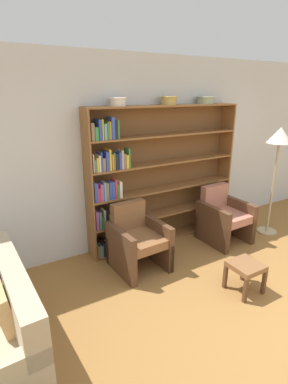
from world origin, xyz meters
TOP-DOWN VIEW (x-y plane):
  - ground_plane at (0.00, 0.00)m, footprint 24.00×24.00m
  - wall_back at (0.00, 2.41)m, footprint 12.00×0.06m
  - bookshelf at (-0.25, 2.25)m, footprint 2.45×0.30m
  - bowl_stoneware at (-0.77, 2.22)m, footprint 0.22×0.22m
  - bowl_sage at (0.01, 2.22)m, footprint 0.24×0.24m
  - bowl_slate at (0.69, 2.22)m, footprint 0.27×0.27m
  - armchair_leather at (-0.79, 1.70)m, footprint 0.67×0.71m
  - armchair_cushioned at (0.75, 1.70)m, footprint 0.65×0.69m
  - floor_lamp at (1.61, 1.52)m, footprint 0.39×0.39m
  - footstool at (0.04, 0.61)m, footprint 0.35×0.35m

SIDE VIEW (x-z plane):
  - ground_plane at x=0.00m, z-range 0.00..0.00m
  - footstool at x=0.04m, z-range 0.11..0.48m
  - armchair_leather at x=-0.79m, z-range -0.03..0.82m
  - armchair_cushioned at x=0.75m, z-range -0.03..0.82m
  - bookshelf at x=-0.25m, z-range 0.01..2.08m
  - wall_back at x=0.00m, z-range 0.00..2.75m
  - floor_lamp at x=1.61m, z-range 0.63..2.37m
  - bowl_stoneware at x=-0.77m, z-range 2.08..2.19m
  - bowl_slate at x=0.69m, z-range 2.08..2.19m
  - bowl_sage at x=0.01m, z-range 2.08..2.20m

